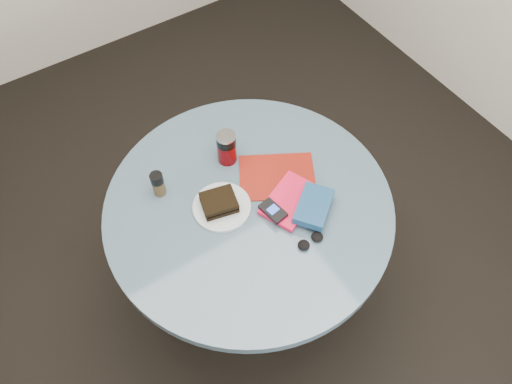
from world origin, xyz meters
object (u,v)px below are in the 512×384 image
red_book (290,201)px  novel (314,206)px  magazine (277,176)px  sandwich (219,202)px  plate (222,207)px  soda_can (227,148)px  pepper_grinder (158,184)px  headphones (310,241)px  table (249,228)px  mp3_player (273,211)px

red_book → novel: bearing=-83.0°
novel → magazine: bearing=58.2°
sandwich → magazine: sandwich is taller
plate → soda_can: (0.13, 0.17, 0.06)m
soda_can → pepper_grinder: bearing=179.3°
magazine → headphones: (-0.06, -0.28, 0.01)m
table → soda_can: bearing=78.8°
magazine → table: bearing=-134.3°
plate → novel: 0.31m
sandwich → headphones: size_ratio=1.41×
soda_can → mp3_player: (0.00, -0.29, -0.04)m
plate → pepper_grinder: bearing=130.2°
pepper_grinder → novel: pepper_grinder is taller
soda_can → novel: (0.12, -0.35, -0.03)m
magazine → mp3_player: 0.16m
table → pepper_grinder: (-0.23, 0.21, 0.22)m
novel → headphones: novel is taller
soda_can → pepper_grinder: soda_can is taller
plate → table: bearing=-23.6°
sandwich → soda_can: soda_can is taller
mp3_player → headphones: mp3_player is taller
red_book → sandwich: bearing=128.3°
pepper_grinder → novel: bearing=-42.0°
plate → pepper_grinder: pepper_grinder is taller
soda_can → plate: bearing=-126.6°
magazine → plate: bearing=-148.9°
soda_can → red_book: 0.30m
plate → pepper_grinder: size_ratio=1.97×
table → sandwich: bearing=155.1°
headphones → table: bearing=110.3°
pepper_grinder → red_book: (0.35, -0.28, -0.04)m
plate → red_book: bearing=-28.1°
table → red_book: bearing=-31.0°
mp3_player → headphones: (0.04, -0.15, -0.02)m
plate → headphones: bearing=-57.7°
plate → red_book: 0.23m
plate → headphones: 0.32m
pepper_grinder → red_book: bearing=-38.7°
plate → sandwich: bearing=139.3°
plate → mp3_player: mp3_player is taller
table → mp3_player: 0.21m
novel → mp3_player: size_ratio=1.59×
novel → sandwich: bearing=106.6°
red_book → novel: size_ratio=1.29×
red_book → soda_can: bearing=82.8°
sandwich → headphones: (0.18, -0.28, -0.02)m
table → magazine: magazine is taller
mp3_player → soda_can: bearing=90.5°
soda_can → magazine: bearing=-57.1°
soda_can → magazine: 0.21m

